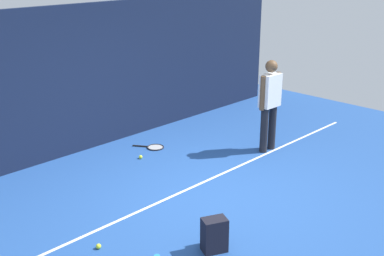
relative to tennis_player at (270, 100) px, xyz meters
name	(u,v)px	position (x,y,z in m)	size (l,w,h in m)	color
ground_plane	(211,197)	(-2.13, -0.53, -0.97)	(12.00, 12.00, 0.00)	#234C93
back_fence	(91,78)	(-2.13, 2.47, 0.37)	(10.00, 0.10, 2.66)	#141E38
court_line	(191,188)	(-2.13, -0.11, -0.96)	(9.00, 0.05, 0.00)	white
tennis_player	(270,100)	(0.00, 0.00, 0.00)	(0.53, 0.23, 1.70)	black
tennis_racket	(154,147)	(-1.42, 1.59, -0.95)	(0.48, 0.61, 0.03)	black
backpack	(214,235)	(-3.16, -1.52, -0.76)	(0.36, 0.36, 0.44)	black
tennis_ball_near_player	(141,157)	(-1.93, 1.36, -0.93)	(0.07, 0.07, 0.07)	#CCE033
tennis_ball_by_fence	(99,246)	(-4.14, -0.48, -0.93)	(0.07, 0.07, 0.07)	#CCE033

